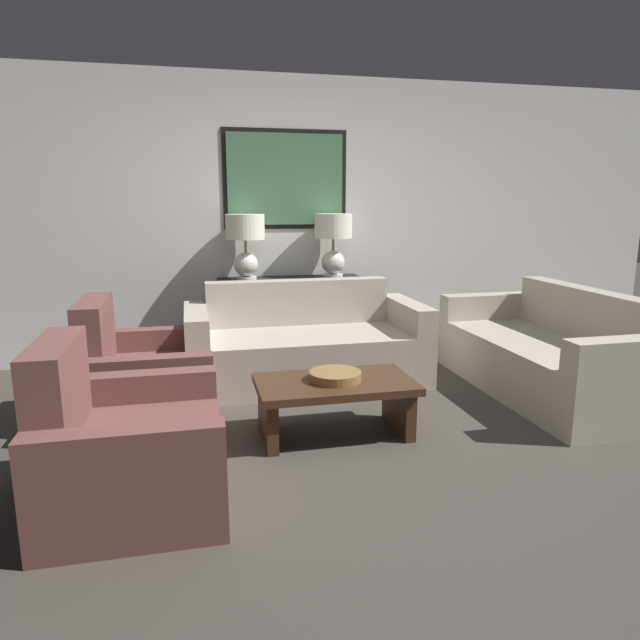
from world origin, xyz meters
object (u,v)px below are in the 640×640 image
console_table (291,319)px  armchair_near_back_wall (143,380)px  decorative_bowl (335,376)px  table_lamp_left (245,238)px  table_lamp_right (333,237)px  couch_by_back_wall (305,347)px  couch_by_side (549,357)px  armchair_near_camera (126,450)px  coffee_table (335,396)px

console_table → armchair_near_back_wall: (-1.28, -1.30, -0.11)m
decorative_bowl → armchair_near_back_wall: size_ratio=0.35×
table_lamp_left → table_lamp_right: bearing=0.0°
console_table → armchair_near_back_wall: bearing=-134.6°
table_lamp_left → couch_by_back_wall: 1.18m
console_table → decorative_bowl: bearing=-91.5°
console_table → couch_by_back_wall: 0.69m
couch_by_side → armchair_near_back_wall: (-3.11, 0.11, -0.01)m
couch_by_side → armchair_near_camera: (-3.11, -1.05, -0.01)m
armchair_near_camera → couch_by_side: bearing=18.7°
decorative_bowl → armchair_near_camera: (-1.23, -0.59, -0.12)m
armchair_near_camera → coffee_table: bearing=25.4°
coffee_table → armchair_near_back_wall: armchair_near_back_wall is taller
coffee_table → table_lamp_left: bearing=101.0°
table_lamp_left → couch_by_back_wall: table_lamp_left is taller
table_lamp_left → armchair_near_camera: (-0.86, -2.46, -0.89)m
table_lamp_left → table_lamp_right: 0.83m
table_lamp_right → coffee_table: 2.13m
armchair_near_back_wall → couch_by_back_wall: bearing=25.9°
console_table → table_lamp_right: size_ratio=2.27×
table_lamp_right → coffee_table: size_ratio=0.59×
decorative_bowl → armchair_near_back_wall: bearing=154.8°
couch_by_back_wall → armchair_near_back_wall: size_ratio=2.03×
table_lamp_right → couch_by_back_wall: 1.18m
console_table → table_lamp_right: (0.41, 0.00, 0.77)m
table_lamp_left → coffee_table: (0.36, -1.88, -0.90)m
couch_by_side → decorative_bowl: couch_by_side is taller
console_table → armchair_near_camera: bearing=-117.4°
couch_by_back_wall → armchair_near_camera: 2.19m
table_lamp_right → decorative_bowl: size_ratio=1.77×
table_lamp_right → couch_by_back_wall: size_ratio=0.30×
couch_by_side → armchair_near_back_wall: armchair_near_back_wall is taller
armchair_near_back_wall → armchair_near_camera: bearing=-90.0°
console_table → armchair_near_camera: (-1.28, -2.46, -0.11)m
armchair_near_back_wall → armchair_near_camera: same height
armchair_near_camera → decorative_bowl: bearing=25.5°
coffee_table → armchair_near_camera: bearing=-154.6°
couch_by_side → console_table: bearing=142.4°
decorative_bowl → coffee_table: bearing=-115.3°
coffee_table → decorative_bowl: decorative_bowl is taller
couch_by_back_wall → armchair_near_camera: size_ratio=2.03×
table_lamp_right → couch_by_back_wall: (-0.41, -0.68, -0.88)m
table_lamp_left → coffee_table: 2.11m
coffee_table → armchair_near_camera: armchair_near_camera is taller
console_table → decorative_bowl: size_ratio=4.02×
console_table → couch_by_back_wall: (0.00, -0.68, -0.11)m
console_table → table_lamp_left: bearing=180.0°
couch_by_back_wall → couch_by_side: (1.83, -0.73, 0.00)m
decorative_bowl → couch_by_side: bearing=13.9°
console_table → armchair_near_camera: size_ratio=1.39×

